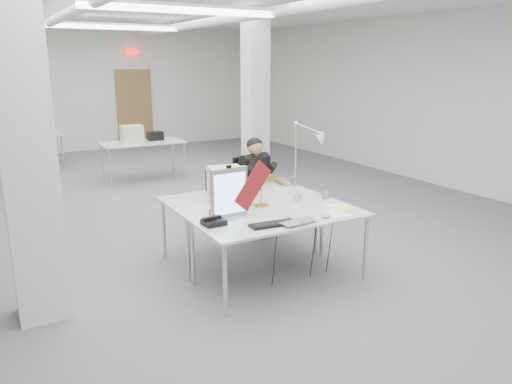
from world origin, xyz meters
TOP-DOWN VIEW (x-y plane):
  - room_shell at (0.04, 0.13)m, footprint 10.04×14.04m
  - desk_main at (0.00, -2.50)m, footprint 1.80×0.90m
  - desk_second at (0.00, -1.60)m, footprint 1.80×0.90m
  - bg_desk_a at (0.20, 3.00)m, footprint 1.60×0.80m
  - bg_desk_b at (-1.80, 5.20)m, footprint 1.60×0.80m
  - office_chair at (0.52, -0.98)m, footprint 0.65×0.65m
  - seated_person at (0.52, -1.03)m, footprint 0.65×0.74m
  - monitor at (-0.49, -2.29)m, footprint 0.42×0.08m
  - pennant at (-0.23, -2.33)m, footprint 0.48×0.09m
  - keyboard at (-0.23, -2.73)m, footprint 0.49×0.19m
  - laptop at (0.01, -2.88)m, footprint 0.40×0.28m
  - mouse at (0.36, -2.80)m, footprint 0.10×0.08m
  - bankers_lamp at (-0.01, -2.10)m, footprint 0.34×0.18m
  - desk_phone at (-0.73, -2.43)m, footprint 0.22×0.20m
  - picture_frame_left at (-0.63, -2.24)m, footprint 0.13×0.03m
  - picture_frame_right at (0.81, -2.19)m, footprint 0.13×0.06m
  - desk_clock at (0.46, -2.15)m, footprint 0.11×0.07m
  - paper_stack_a at (0.54, -2.73)m, footprint 0.22×0.31m
  - paper_stack_b at (0.74, -2.58)m, footprint 0.25×0.27m
  - paper_stack_c at (0.70, -2.47)m, footprint 0.27×0.25m
  - beige_monitor at (-0.19, -1.58)m, footprint 0.44×0.43m
  - architect_lamp at (0.85, -1.74)m, footprint 0.29×0.71m

SIDE VIEW (x-z plane):
  - office_chair at x=0.52m, z-range 0.00..1.11m
  - desk_main at x=0.00m, z-range 0.73..0.75m
  - desk_second at x=0.00m, z-range 0.73..0.75m
  - bg_desk_a at x=0.20m, z-range 0.73..0.75m
  - bg_desk_b at x=-1.80m, z-range 0.73..0.75m
  - paper_stack_a at x=0.54m, z-range 0.76..0.76m
  - paper_stack_c at x=0.70m, z-range 0.76..0.76m
  - paper_stack_b at x=0.74m, z-range 0.76..0.76m
  - keyboard at x=-0.23m, z-range 0.76..0.78m
  - laptop at x=0.01m, z-range 0.76..0.78m
  - mouse at x=0.36m, z-range 0.76..0.79m
  - desk_phone at x=-0.73m, z-range 0.76..0.81m
  - picture_frame_right at x=0.81m, z-range 0.75..0.85m
  - desk_clock at x=0.46m, z-range 0.75..0.86m
  - picture_frame_left at x=-0.63m, z-range 0.75..0.86m
  - seated_person at x=0.52m, z-range 0.42..1.38m
  - beige_monitor at x=-0.19m, z-range 0.76..1.12m
  - bankers_lamp at x=-0.01m, z-range 0.75..1.12m
  - monitor at x=-0.49m, z-range 0.75..1.27m
  - pennant at x=-0.23m, z-range 0.81..1.33m
  - architect_lamp at x=0.85m, z-range 0.76..1.64m
  - room_shell at x=0.04m, z-range 0.07..3.31m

